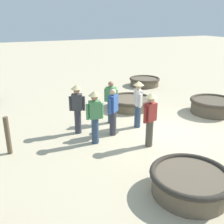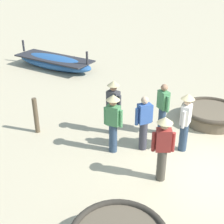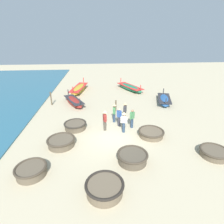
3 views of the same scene
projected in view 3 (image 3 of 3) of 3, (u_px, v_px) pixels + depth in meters
The scene contains 20 objects.
ground_plane at pixel (113, 137), 12.85m from camera, with size 80.00×80.00×0.00m, color #C6B793.
coracle_front_right at pixel (61, 142), 11.72m from camera, with size 1.88×1.88×0.55m.
coracle_far_right at pixel (214, 152), 10.69m from camera, with size 1.73×1.73×0.47m.
coracle_tilted at pixel (132, 157), 10.18m from camera, with size 1.83×1.83×0.59m.
coracle_weathered at pixel (105, 188), 8.09m from camera, with size 1.85×1.85×0.60m.
coracle_center at pixel (31, 170), 9.19m from camera, with size 1.66×1.66×0.54m.
coracle_front_left at pixel (75, 125), 13.91m from camera, with size 1.78×1.78×0.55m.
coracle_beside_post at pixel (151, 133), 12.88m from camera, with size 1.91×1.91×0.47m.
long_boat_white_hull at pixel (164, 100), 19.65m from camera, with size 2.43×4.39×1.09m.
long_boat_green_hull at pixel (74, 101), 19.04m from camera, with size 2.72×4.25×1.21m.
long_boat_ochre_hull at pixel (130, 87), 24.36m from camera, with size 3.27×5.31×1.23m.
long_boat_red_hull at pixel (79, 89), 23.57m from camera, with size 2.30×5.80×1.37m.
fisherman_hauling at pixel (132, 118), 13.89m from camera, with size 0.42×0.39×1.57m.
fisherman_standing_right at pixel (114, 112), 14.78m from camera, with size 0.36×0.52×1.67m.
fisherman_standing_left at pixel (124, 121), 13.16m from camera, with size 0.52×0.36×1.67m.
fisherman_with_hat at pixel (125, 110), 15.08m from camera, with size 0.36×0.50×1.67m.
fisherman_crouching at pixel (119, 117), 14.16m from camera, with size 0.38×0.43×1.57m.
fisherman_by_coracle at pixel (105, 119), 13.43m from camera, with size 0.36×0.52×1.67m.
mooring_post_inland at pixel (116, 106), 17.24m from camera, with size 0.14×0.14×1.11m, color brown.
mooring_post_shoreline at pixel (51, 99), 18.76m from camera, with size 0.14×0.14×1.45m, color brown.
Camera 3 is at (-1.08, -11.06, 6.72)m, focal length 28.00 mm.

